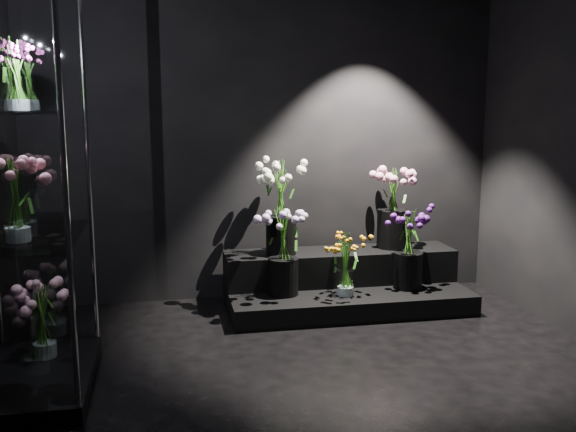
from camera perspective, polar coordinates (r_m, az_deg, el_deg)
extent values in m
plane|color=black|center=(3.89, 3.16, -15.37)|extent=(4.00, 4.00, 0.00)
plane|color=black|center=(5.49, -1.90, 7.15)|extent=(4.00, 0.00, 4.00)
plane|color=black|center=(1.68, 20.64, 0.40)|extent=(4.00, 0.00, 4.00)
cube|color=black|center=(5.37, 5.23, -7.26)|extent=(1.96, 0.87, 0.16)
cube|color=black|center=(5.51, 4.63, -4.45)|extent=(1.96, 0.44, 0.27)
cube|color=black|center=(4.18, -21.47, -13.41)|extent=(0.65, 1.08, 0.11)
cube|color=white|center=(3.94, -22.26, -1.76)|extent=(0.59, 1.02, 0.01)
cube|color=white|center=(3.87, -22.94, 8.48)|extent=(0.59, 1.02, 0.01)
cylinder|color=white|center=(5.13, 5.13, -5.94)|extent=(0.14, 0.14, 0.21)
cylinder|color=black|center=(5.12, -0.44, -5.39)|extent=(0.24, 0.24, 0.30)
cylinder|color=black|center=(5.38, 10.61, -4.77)|extent=(0.24, 0.24, 0.30)
cylinder|color=black|center=(5.30, -0.62, -1.69)|extent=(0.25, 0.25, 0.32)
cylinder|color=black|center=(5.62, 9.25, -1.13)|extent=(0.26, 0.26, 0.33)
cylinder|color=white|center=(3.77, -22.93, -0.42)|extent=(0.14, 0.14, 0.23)
cylinder|color=white|center=(4.00, -22.87, 9.95)|extent=(0.13, 0.13, 0.19)
cylinder|color=white|center=(4.31, -20.85, -9.99)|extent=(0.15, 0.15, 0.27)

